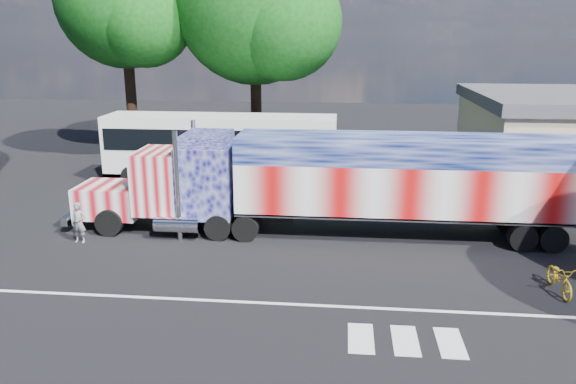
# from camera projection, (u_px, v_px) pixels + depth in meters

# --- Properties ---
(ground) EXTENTS (100.00, 100.00, 0.00)m
(ground) POSITION_uv_depth(u_px,v_px,m) (280.00, 265.00, 20.24)
(ground) COLOR black
(lane_markings) EXTENTS (30.00, 2.67, 0.01)m
(lane_markings) POSITION_uv_depth(u_px,v_px,m) (323.00, 318.00, 16.46)
(lane_markings) COLOR silver
(lane_markings) RESTS_ON ground
(semi_truck) EXTENTS (20.95, 3.31, 4.47)m
(semi_truck) POSITION_uv_depth(u_px,v_px,m) (342.00, 181.00, 22.74)
(semi_truck) COLOR black
(semi_truck) RESTS_ON ground
(coach_bus) EXTENTS (12.79, 2.98, 3.72)m
(coach_bus) POSITION_uv_depth(u_px,v_px,m) (221.00, 148.00, 31.25)
(coach_bus) COLOR silver
(coach_bus) RESTS_ON ground
(woman) EXTENTS (0.63, 0.44, 1.64)m
(woman) POSITION_uv_depth(u_px,v_px,m) (79.00, 223.00, 22.25)
(woman) COLOR slate
(woman) RESTS_ON ground
(bicycle) EXTENTS (0.74, 1.93, 1.00)m
(bicycle) POSITION_uv_depth(u_px,v_px,m) (560.00, 278.00, 17.98)
(bicycle) COLOR gold
(bicycle) RESTS_ON ground
(tree_n_mid) EXTENTS (10.46, 9.96, 14.81)m
(tree_n_mid) POSITION_uv_depth(u_px,v_px,m) (257.00, 5.00, 34.83)
(tree_n_mid) COLOR black
(tree_n_mid) RESTS_ON ground
(tree_nw_a) EXTENTS (9.03, 8.60, 14.43)m
(tree_nw_a) POSITION_uv_depth(u_px,v_px,m) (126.00, 1.00, 35.72)
(tree_nw_a) COLOR black
(tree_nw_a) RESTS_ON ground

